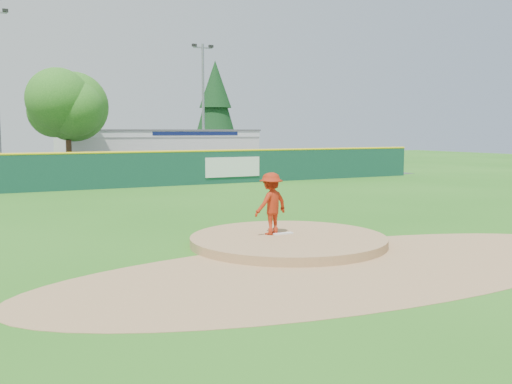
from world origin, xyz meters
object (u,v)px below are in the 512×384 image
pitcher (271,204)px  conifer_tree (215,106)px  deciduous_tree (67,110)px  pool_building_grp (156,150)px  light_pole_right (203,101)px  van (159,169)px

pitcher → conifer_tree: conifer_tree is taller
deciduous_tree → conifer_tree: conifer_tree is taller
pitcher → deciduous_tree: deciduous_tree is taller
pool_building_grp → deciduous_tree: deciduous_tree is taller
conifer_tree → light_pole_right: light_pole_right is taller
deciduous_tree → light_pole_right: size_ratio=0.74×
deciduous_tree → conifer_tree: 18.63m
deciduous_tree → light_pole_right: 11.75m
van → conifer_tree: 17.91m
van → conifer_tree: conifer_tree is taller
pool_building_grp → light_pole_right: bearing=-44.9°
van → light_pole_right: bearing=-24.1°
pitcher → van: size_ratio=0.35×
deciduous_tree → light_pole_right: light_pole_right is taller
van → conifer_tree: bearing=-19.4°
pool_building_grp → pitcher: bearing=-101.3°
deciduous_tree → conifer_tree: (15.00, 11.00, 0.99)m
pool_building_grp → light_pole_right: size_ratio=1.52×
deciduous_tree → van: bearing=-31.5°
pool_building_grp → light_pole_right: (3.00, -2.99, 3.88)m
deciduous_tree → pitcher: bearing=-86.0°
conifer_tree → light_pole_right: (-4.00, -7.00, 0.00)m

